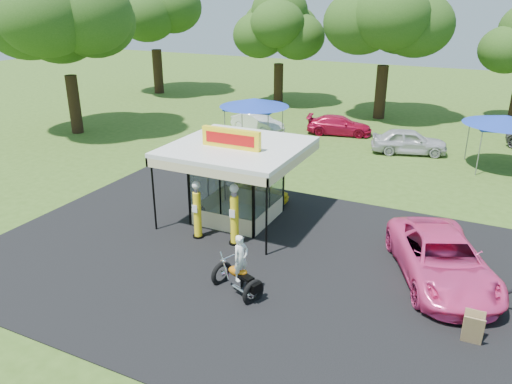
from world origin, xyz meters
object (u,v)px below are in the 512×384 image
at_px(gas_pump_left, 197,211).
at_px(tent_west, 254,103).
at_px(bg_car_a, 257,122).
at_px(motorcycle, 240,271).
at_px(bg_car_c, 409,141).
at_px(a_frame_sign, 473,329).
at_px(kiosk_car, 260,192).
at_px(bg_car_b, 339,125).
at_px(tent_east, 505,120).
at_px(gas_pump_right, 234,216).
at_px(gas_station_kiosk, 238,181).
at_px(pink_sedan, 442,259).

distance_m(gas_pump_left, tent_west, 13.60).
bearing_deg(bg_car_a, motorcycle, -139.81).
xyz_separation_m(motorcycle, tent_west, (-7.23, 15.84, 1.94)).
xyz_separation_m(bg_car_c, tent_west, (-9.38, -2.66, 2.04)).
bearing_deg(tent_west, bg_car_c, 15.84).
distance_m(a_frame_sign, kiosk_car, 12.07).
bearing_deg(kiosk_car, a_frame_sign, -124.61).
height_order(motorcycle, bg_car_b, motorcycle).
bearing_deg(a_frame_sign, motorcycle, -176.61).
distance_m(bg_car_a, bg_car_c, 10.77).
relative_size(a_frame_sign, tent_east, 0.22).
bearing_deg(bg_car_c, bg_car_b, 48.43).
bearing_deg(bg_car_c, bg_car_a, 70.31).
bearing_deg(a_frame_sign, tent_west, 131.58).
distance_m(gas_pump_right, kiosk_car, 4.64).
distance_m(gas_pump_left, bg_car_c, 16.58).
xyz_separation_m(a_frame_sign, tent_west, (-14.31, 15.21, 2.31)).
bearing_deg(gas_pump_right, bg_car_b, 94.05).
distance_m(gas_station_kiosk, a_frame_sign, 11.04).
xyz_separation_m(a_frame_sign, pink_sedan, (-1.25, 3.16, 0.32)).
height_order(pink_sedan, bg_car_c, pink_sedan).
bearing_deg(gas_station_kiosk, pink_sedan, -9.70).
distance_m(pink_sedan, bg_car_c, 15.16).
bearing_deg(gas_pump_left, bg_car_a, 107.69).
relative_size(motorcycle, bg_car_b, 0.50).
xyz_separation_m(gas_pump_right, tent_east, (9.01, 14.72, 1.56)).
bearing_deg(tent_west, pink_sedan, -42.71).
height_order(a_frame_sign, kiosk_car, a_frame_sign).
height_order(gas_station_kiosk, tent_west, gas_station_kiosk).
bearing_deg(bg_car_b, bg_car_a, 96.63).
bearing_deg(motorcycle, pink_sedan, 53.92).
distance_m(bg_car_b, bg_car_c, 5.78).
bearing_deg(bg_car_b, bg_car_c, -126.97).
xyz_separation_m(kiosk_car, tent_east, (10.06, 10.26, 2.30)).
bearing_deg(a_frame_sign, kiosk_car, 143.74).
height_order(bg_car_c, tent_west, tent_west).
relative_size(a_frame_sign, bg_car_b, 0.22).
distance_m(gas_pump_right, pink_sedan, 7.68).
bearing_deg(pink_sedan, tent_west, 113.04).
bearing_deg(gas_pump_left, kiosk_car, 82.95).
bearing_deg(gas_station_kiosk, tent_east, 51.11).
bearing_deg(bg_car_c, kiosk_car, 139.39).
height_order(motorcycle, bg_car_a, motorcycle).
bearing_deg(gas_pump_left, bg_car_c, 70.37).
height_order(gas_pump_right, bg_car_b, gas_pump_right).
bearing_deg(tent_east, pink_sedan, -95.64).
bearing_deg(gas_station_kiosk, kiosk_car, 90.00).
height_order(a_frame_sign, bg_car_b, bg_car_b).
distance_m(bg_car_c, tent_west, 9.96).
xyz_separation_m(gas_pump_right, bg_car_b, (-1.27, 17.95, -0.57)).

